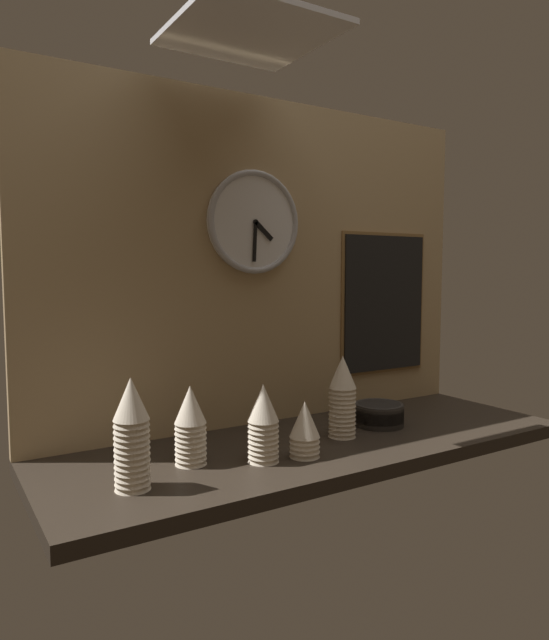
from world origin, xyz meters
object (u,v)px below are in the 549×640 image
at_px(cup_stack_center_right, 342,396).
at_px(wall_clock, 254,222).
at_px(cup_stack_far_left, 132,434).
at_px(cup_stack_center, 305,429).
at_px(cup_stack_left, 190,425).
at_px(menu_board, 384,303).
at_px(bowl_stack_right, 379,413).
at_px(cup_stack_center_left, 263,423).

relative_size(cup_stack_center_right, wall_clock, 0.76).
relative_size(cup_stack_far_left, cup_stack_center, 1.71).
bearing_deg(cup_stack_left, cup_stack_far_left, -154.17).
bearing_deg(wall_clock, menu_board, 0.91).
height_order(cup_stack_center, menu_board, menu_board).
height_order(cup_stack_far_left, cup_stack_left, cup_stack_far_left).
bearing_deg(cup_stack_center_right, menu_board, 33.07).
distance_m(cup_stack_center_right, bowl_stack_right, 0.20).
height_order(cup_stack_left, menu_board, menu_board).
xyz_separation_m(cup_stack_center_right, menu_board, (0.40, 0.26, 0.26)).
relative_size(cup_stack_center_right, menu_board, 0.47).
relative_size(cup_stack_left, wall_clock, 0.63).
distance_m(cup_stack_left, bowl_stack_right, 0.67).
height_order(cup_stack_far_left, wall_clock, wall_clock).
bearing_deg(cup_stack_center_right, cup_stack_far_left, -173.58).
relative_size(cup_stack_far_left, cup_stack_center_left, 1.26).
bearing_deg(cup_stack_left, wall_clock, 36.17).
bearing_deg(bowl_stack_right, cup_stack_left, -177.93).
bearing_deg(cup_stack_center_right, wall_clock, 122.10).
bearing_deg(cup_stack_center_right, cup_stack_center, -155.32).
relative_size(cup_stack_center_right, bowl_stack_right, 1.54).
bearing_deg(cup_stack_center_left, menu_board, 24.69).
distance_m(cup_stack_left, cup_stack_center, 0.31).
height_order(cup_stack_center_left, wall_clock, wall_clock).
bearing_deg(cup_stack_center_left, cup_stack_far_left, -179.00).
relative_size(cup_stack_center_left, wall_clock, 0.63).
xyz_separation_m(cup_stack_far_left, cup_stack_center_left, (0.35, 0.01, -0.03)).
xyz_separation_m(cup_stack_center, menu_board, (0.60, 0.35, 0.30)).
distance_m(cup_stack_center_right, wall_clock, 0.61).
distance_m(cup_stack_center_left, cup_stack_left, 0.19).
height_order(cup_stack_center_right, menu_board, menu_board).
relative_size(cup_stack_far_left, wall_clock, 0.80).
distance_m(cup_stack_far_left, wall_clock, 0.80).
bearing_deg(cup_stack_center, bowl_stack_right, 18.72).
bearing_deg(cup_stack_far_left, wall_clock, 32.74).
distance_m(cup_stack_center_right, menu_board, 0.54).
bearing_deg(wall_clock, cup_stack_center, -97.17).
xyz_separation_m(cup_stack_far_left, cup_stack_left, (0.18, 0.09, -0.03)).
height_order(cup_stack_center_left, menu_board, menu_board).
height_order(cup_stack_center_right, cup_stack_left, cup_stack_center_right).
bearing_deg(cup_stack_left, cup_stack_center_left, -25.81).
xyz_separation_m(cup_stack_center_left, bowl_stack_right, (0.50, 0.11, -0.06)).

